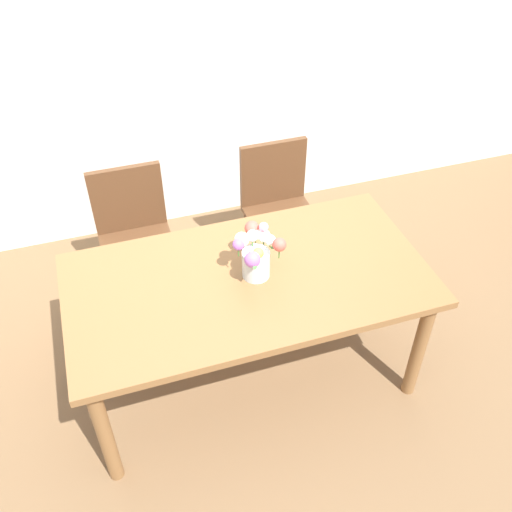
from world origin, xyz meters
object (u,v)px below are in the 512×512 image
at_px(dining_table, 248,290).
at_px(chair_left, 135,232).
at_px(flower_vase, 256,253).
at_px(chair_right, 278,204).

bearing_deg(dining_table, chair_left, 119.33).
bearing_deg(flower_vase, chair_left, 122.21).
distance_m(chair_left, flower_vase, 0.99).
distance_m(dining_table, chair_right, 0.93).
xyz_separation_m(dining_table, chair_left, (-0.45, 0.80, -0.14)).
bearing_deg(chair_left, dining_table, 119.33).
height_order(dining_table, flower_vase, flower_vase).
xyz_separation_m(dining_table, chair_right, (0.45, 0.80, -0.14)).
bearing_deg(flower_vase, dining_table, -161.52).
relative_size(chair_left, flower_vase, 3.28).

